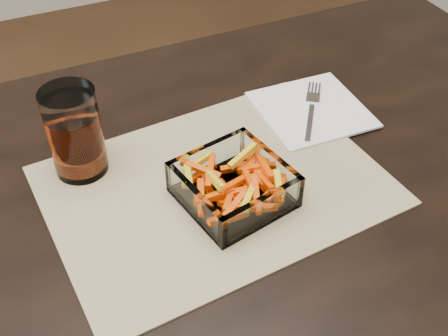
{
  "coord_description": "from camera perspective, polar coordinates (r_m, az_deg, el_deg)",
  "views": [
    {
      "loc": [
        -0.07,
        -0.45,
        1.29
      ],
      "look_at": [
        0.17,
        0.06,
        0.78
      ],
      "focal_mm": 45.0,
      "sensor_mm": 36.0,
      "label": 1
    }
  ],
  "objects": [
    {
      "name": "napkin",
      "position": [
        0.92,
        8.88,
        5.91
      ],
      "size": [
        0.17,
        0.17,
        0.0
      ],
      "primitive_type": "cube",
      "rotation": [
        0.0,
        0.0,
        -0.04
      ],
      "color": "white",
      "rests_on": "placemat"
    },
    {
      "name": "glass_bowl",
      "position": [
        0.74,
        0.98,
        -1.94
      ],
      "size": [
        0.15,
        0.15,
        0.05
      ],
      "rotation": [
        0.0,
        0.0,
        0.19
      ],
      "color": "white",
      "rests_on": "placemat"
    },
    {
      "name": "tumbler",
      "position": [
        0.79,
        -14.87,
        3.26
      ],
      "size": [
        0.07,
        0.07,
        0.13
      ],
      "color": "white",
      "rests_on": "placemat"
    },
    {
      "name": "dining_table",
      "position": [
        0.78,
        -9.66,
        -12.72
      ],
      "size": [
        1.6,
        0.9,
        0.75
      ],
      "color": "black",
      "rests_on": "ground"
    },
    {
      "name": "fork",
      "position": [
        0.91,
        8.89,
        6.01
      ],
      "size": [
        0.1,
        0.14,
        0.0
      ],
      "rotation": [
        0.0,
        0.0,
        -0.62
      ],
      "color": "silver",
      "rests_on": "napkin"
    },
    {
      "name": "placemat",
      "position": [
        0.78,
        -0.87,
        -1.75
      ],
      "size": [
        0.47,
        0.36,
        0.0
      ],
      "primitive_type": "cube",
      "rotation": [
        0.0,
        0.0,
        0.08
      ],
      "color": "tan",
      "rests_on": "dining_table"
    }
  ]
}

